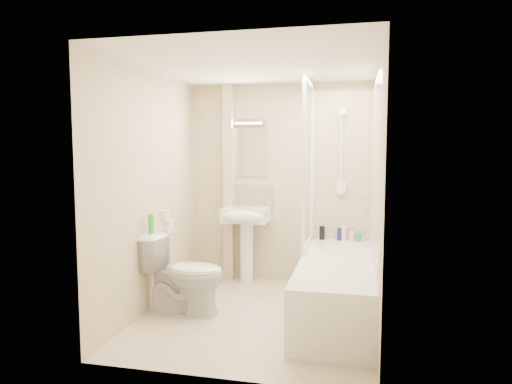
# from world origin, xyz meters

# --- Properties ---
(floor) EXTENTS (2.50, 2.50, 0.00)m
(floor) POSITION_xyz_m (0.00, 0.00, 0.00)
(floor) COLOR beige
(floor) RESTS_ON ground
(wall_back) EXTENTS (2.20, 0.02, 2.40)m
(wall_back) POSITION_xyz_m (0.00, 1.25, 1.20)
(wall_back) COLOR beige
(wall_back) RESTS_ON ground
(wall_left) EXTENTS (0.02, 2.50, 2.40)m
(wall_left) POSITION_xyz_m (-1.10, 0.00, 1.20)
(wall_left) COLOR beige
(wall_left) RESTS_ON ground
(wall_right) EXTENTS (0.02, 2.50, 2.40)m
(wall_right) POSITION_xyz_m (1.10, 0.00, 1.20)
(wall_right) COLOR beige
(wall_right) RESTS_ON ground
(ceiling) EXTENTS (2.20, 2.50, 0.02)m
(ceiling) POSITION_xyz_m (0.00, 0.00, 2.40)
(ceiling) COLOR white
(ceiling) RESTS_ON wall_back
(tile_back) EXTENTS (0.70, 0.01, 1.75)m
(tile_back) POSITION_xyz_m (0.75, 1.24, 1.42)
(tile_back) COLOR beige
(tile_back) RESTS_ON wall_back
(tile_right) EXTENTS (0.01, 2.10, 1.75)m
(tile_right) POSITION_xyz_m (1.09, 0.20, 1.42)
(tile_right) COLOR beige
(tile_right) RESTS_ON wall_right
(pipe_boxing) EXTENTS (0.12, 0.12, 2.40)m
(pipe_boxing) POSITION_xyz_m (-0.62, 1.19, 1.20)
(pipe_boxing) COLOR beige
(pipe_boxing) RESTS_ON ground
(splashback) EXTENTS (0.60, 0.02, 0.30)m
(splashback) POSITION_xyz_m (-0.37, 1.24, 1.03)
(splashback) COLOR beige
(splashback) RESTS_ON wall_back
(mirror) EXTENTS (0.46, 0.01, 0.60)m
(mirror) POSITION_xyz_m (-0.37, 1.24, 1.58)
(mirror) COLOR white
(mirror) RESTS_ON wall_back
(strip_light) EXTENTS (0.42, 0.07, 0.07)m
(strip_light) POSITION_xyz_m (-0.37, 1.22, 1.95)
(strip_light) COLOR silver
(strip_light) RESTS_ON wall_back
(bathtub) EXTENTS (0.70, 2.10, 0.55)m
(bathtub) POSITION_xyz_m (0.75, 0.20, 0.29)
(bathtub) COLOR white
(bathtub) RESTS_ON ground
(shower_screen) EXTENTS (0.04, 0.92, 1.80)m
(shower_screen) POSITION_xyz_m (0.40, 0.80, 1.45)
(shower_screen) COLOR white
(shower_screen) RESTS_ON bathtub
(shower_fixture) EXTENTS (0.10, 0.16, 0.99)m
(shower_fixture) POSITION_xyz_m (0.75, 1.19, 1.55)
(shower_fixture) COLOR white
(shower_fixture) RESTS_ON wall_back
(pedestal_sink) EXTENTS (0.54, 0.49, 1.05)m
(pedestal_sink) POSITION_xyz_m (-0.37, 1.01, 0.74)
(pedestal_sink) COLOR white
(pedestal_sink) RESTS_ON ground
(bottle_black_a) EXTENTS (0.06, 0.06, 0.16)m
(bottle_black_a) POSITION_xyz_m (0.53, 1.16, 0.63)
(bottle_black_a) COLOR black
(bottle_black_a) RESTS_ON bathtub
(bottle_blue) EXTENTS (0.05, 0.05, 0.15)m
(bottle_blue) POSITION_xyz_m (0.73, 1.16, 0.62)
(bottle_blue) COLOR navy
(bottle_blue) RESTS_ON bathtub
(bottle_cream) EXTENTS (0.05, 0.05, 0.18)m
(bottle_cream) POSITION_xyz_m (0.79, 1.16, 0.64)
(bottle_cream) COLOR beige
(bottle_cream) RESTS_ON bathtub
(bottle_white_b) EXTENTS (0.05, 0.05, 0.12)m
(bottle_white_b) POSITION_xyz_m (0.88, 1.16, 0.61)
(bottle_white_b) COLOR silver
(bottle_white_b) RESTS_ON bathtub
(bottle_green) EXTENTS (0.06, 0.06, 0.09)m
(bottle_green) POSITION_xyz_m (0.96, 1.16, 0.59)
(bottle_green) COLOR green
(bottle_green) RESTS_ON bathtub
(toilet) EXTENTS (0.51, 0.82, 0.80)m
(toilet) POSITION_xyz_m (-0.72, -0.07, 0.40)
(toilet) COLOR white
(toilet) RESTS_ON ground
(toilet_roll_lower) EXTENTS (0.10, 0.10, 0.10)m
(toilet_roll_lower) POSITION_xyz_m (-0.94, 0.04, 0.86)
(toilet_roll_lower) COLOR white
(toilet_roll_lower) RESTS_ON toilet
(toilet_roll_upper) EXTENTS (0.10, 0.10, 0.11)m
(toilet_roll_upper) POSITION_xyz_m (-0.94, -0.02, 0.96)
(toilet_roll_upper) COLOR white
(toilet_roll_upper) RESTS_ON toilet_roll_lower
(green_bottle) EXTENTS (0.05, 0.05, 0.19)m
(green_bottle) POSITION_xyz_m (-1.02, -0.17, 0.90)
(green_bottle) COLOR green
(green_bottle) RESTS_ON toilet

